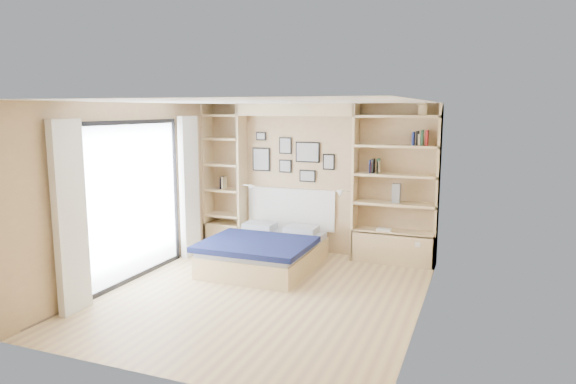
% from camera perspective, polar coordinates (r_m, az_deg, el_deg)
% --- Properties ---
extents(ground, '(4.50, 4.50, 0.00)m').
position_cam_1_polar(ground, '(6.86, -2.86, -11.36)').
color(ground, '#D5BA7A').
rests_on(ground, ground).
extents(room_shell, '(4.50, 4.50, 4.50)m').
position_cam_1_polar(room_shell, '(8.09, -1.03, -0.29)').
color(room_shell, tan).
rests_on(room_shell, ground).
extents(bed, '(1.57, 2.08, 1.07)m').
position_cam_1_polar(bed, '(7.95, -2.51, -6.50)').
color(bed, beige).
rests_on(bed, ground).
extents(photo_gallery, '(1.48, 0.02, 0.82)m').
position_cam_1_polar(photo_gallery, '(8.69, 0.31, 3.88)').
color(photo_gallery, black).
rests_on(photo_gallery, ground).
extents(reading_lamps, '(1.92, 0.12, 0.15)m').
position_cam_1_polar(reading_lamps, '(8.50, 0.72, 0.33)').
color(reading_lamps, silver).
rests_on(reading_lamps, ground).
extents(shelf_decor, '(3.52, 0.23, 2.03)m').
position_cam_1_polar(shelf_decor, '(8.11, 10.13, 3.90)').
color(shelf_decor, maroon).
rests_on(shelf_decor, ground).
extents(deck, '(3.20, 4.00, 0.05)m').
position_cam_1_polar(deck, '(8.89, -24.76, -7.40)').
color(deck, '#6B5B4F').
rests_on(deck, ground).
extents(deck_chair, '(0.69, 0.84, 0.74)m').
position_cam_1_polar(deck_chair, '(8.75, -21.39, -5.08)').
color(deck_chair, tan).
rests_on(deck_chair, ground).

